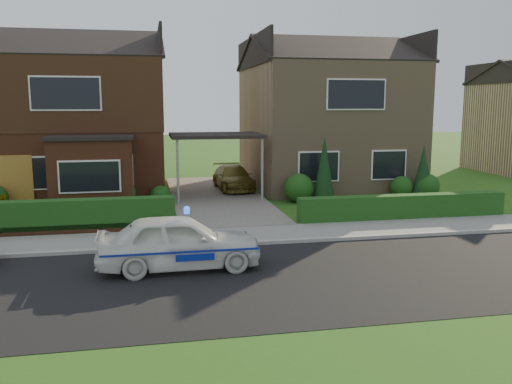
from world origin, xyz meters
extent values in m
plane|color=#245215|center=(0.00, 0.00, 0.00)|extent=(120.00, 120.00, 0.00)
cube|color=black|center=(0.00, 0.00, 0.00)|extent=(60.00, 6.00, 0.02)
cube|color=#9E9993|center=(0.00, 3.05, 0.06)|extent=(60.00, 0.16, 0.12)
cube|color=slate|center=(0.00, 4.10, 0.05)|extent=(60.00, 2.00, 0.10)
cube|color=#666059|center=(0.00, 11.00, 0.06)|extent=(3.80, 12.00, 0.12)
cube|color=brown|center=(-5.80, 14.00, 2.90)|extent=(7.20, 8.00, 5.80)
cube|color=white|center=(-7.38, 9.98, 1.40)|extent=(1.80, 0.08, 1.30)
cube|color=white|center=(-4.22, 9.98, 1.40)|extent=(1.60, 0.08, 1.30)
cube|color=white|center=(-5.80, 9.98, 4.40)|extent=(2.60, 0.08, 1.30)
cube|color=black|center=(-5.80, 14.00, 4.35)|extent=(7.26, 8.06, 2.90)
cube|color=brown|center=(-4.94, 9.30, 1.35)|extent=(3.00, 1.40, 2.70)
cube|color=black|center=(-4.94, 9.30, 2.77)|extent=(3.20, 1.60, 0.14)
cube|color=#9A7D5E|center=(5.80, 14.00, 2.90)|extent=(7.20, 8.00, 5.80)
cube|color=white|center=(4.22, 9.98, 1.40)|extent=(1.80, 0.08, 1.30)
cube|color=white|center=(7.38, 9.98, 1.40)|extent=(1.60, 0.08, 1.30)
cube|color=white|center=(5.80, 9.98, 4.40)|extent=(2.60, 0.08, 1.30)
cube|color=black|center=(0.00, 11.00, 2.70)|extent=(3.80, 3.00, 0.14)
cylinder|color=gray|center=(-1.70, 9.60, 1.35)|extent=(0.10, 0.10, 2.70)
cylinder|color=gray|center=(1.70, 9.60, 1.35)|extent=(0.10, 0.10, 2.70)
cube|color=brown|center=(-8.25, 9.96, 1.05)|extent=(2.20, 0.10, 2.10)
cube|color=brown|center=(-5.80, 5.30, 0.18)|extent=(7.70, 0.25, 0.36)
cube|color=#193C13|center=(-5.80, 5.45, 0.00)|extent=(7.50, 0.55, 0.90)
cube|color=#193C13|center=(5.80, 5.35, 0.00)|extent=(7.50, 0.55, 0.80)
sphere|color=#193C13|center=(-4.00, 9.30, 0.66)|extent=(1.32, 1.32, 1.32)
sphere|color=#193C13|center=(-2.40, 9.60, 0.42)|extent=(0.84, 0.84, 0.84)
sphere|color=#193C13|center=(3.20, 9.40, 0.60)|extent=(1.20, 1.20, 1.20)
sphere|color=#193C13|center=(7.80, 9.50, 0.48)|extent=(0.96, 0.96, 0.96)
sphere|color=#193C13|center=(8.80, 9.20, 0.54)|extent=(1.08, 1.08, 1.08)
cone|color=black|center=(4.20, 9.20, 1.30)|extent=(0.90, 0.90, 2.60)
cone|color=black|center=(8.60, 9.20, 1.10)|extent=(0.90, 0.90, 2.20)
imported|color=silver|center=(-2.16, 1.20, 0.68)|extent=(1.66, 3.99, 1.35)
sphere|color=#193FF2|center=(-1.96, 1.20, 1.43)|extent=(0.17, 0.17, 0.17)
cube|color=navy|center=(-2.16, 0.40, 0.62)|extent=(3.65, 0.02, 0.05)
cube|color=navy|center=(-2.16, 2.00, 0.62)|extent=(3.65, 0.01, 0.05)
ellipsoid|color=black|center=(-3.27, 1.10, 0.95)|extent=(0.22, 0.17, 0.21)
sphere|color=white|center=(-3.25, 1.04, 0.94)|extent=(0.11, 0.11, 0.11)
sphere|color=black|center=(-3.25, 1.08, 1.09)|extent=(0.13, 0.13, 0.13)
cone|color=black|center=(-3.29, 1.09, 1.15)|extent=(0.04, 0.04, 0.05)
cone|color=black|center=(-3.20, 1.09, 1.15)|extent=(0.04, 0.04, 0.05)
imported|color=olive|center=(1.00, 12.69, 0.65)|extent=(1.66, 3.75, 1.07)
imported|color=gray|center=(-8.11, 8.94, 0.39)|extent=(0.53, 0.49, 0.78)
imported|color=gray|center=(-4.48, 8.19, 0.35)|extent=(0.40, 0.40, 0.70)
camera|label=1|loc=(-2.85, -11.74, 4.01)|focal=38.00mm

